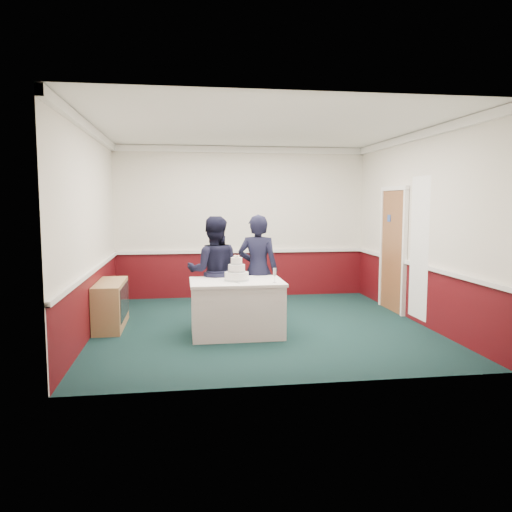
{
  "coord_description": "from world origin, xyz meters",
  "views": [
    {
      "loc": [
        -1.17,
        -7.44,
        1.9
      ],
      "look_at": [
        -0.1,
        -0.1,
        1.1
      ],
      "focal_mm": 35.0,
      "sensor_mm": 36.0,
      "label": 1
    }
  ],
  "objects": [
    {
      "name": "champagne_flute",
      "position": [
        0.07,
        -0.72,
        0.93
      ],
      "size": [
        0.05,
        0.05,
        0.21
      ],
      "color": "silver",
      "rests_on": "cake_table"
    },
    {
      "name": "person_man",
      "position": [
        -0.72,
        0.13,
        0.85
      ],
      "size": [
        0.87,
        0.7,
        1.69
      ],
      "primitive_type": "imported",
      "rotation": [
        0.0,
        0.0,
        3.06
      ],
      "color": "black",
      "rests_on": "ground"
    },
    {
      "name": "room_shell",
      "position": [
        0.08,
        0.61,
        1.97
      ],
      "size": [
        5.0,
        5.0,
        3.0
      ],
      "color": "silver",
      "rests_on": "ground"
    },
    {
      "name": "wedding_cake",
      "position": [
        -0.43,
        -0.44,
        0.9
      ],
      "size": [
        0.35,
        0.35,
        0.36
      ],
      "color": "white",
      "rests_on": "cake_table"
    },
    {
      "name": "ground",
      "position": [
        0.0,
        0.0,
        0.0
      ],
      "size": [
        5.0,
        5.0,
        0.0
      ],
      "primitive_type": "plane",
      "color": "#132D2F",
      "rests_on": "ground"
    },
    {
      "name": "person_woman",
      "position": [
        -0.04,
        0.11,
        0.86
      ],
      "size": [
        0.73,
        0.59,
        1.72
      ],
      "primitive_type": "imported",
      "rotation": [
        0.0,
        0.0,
        2.81
      ],
      "color": "black",
      "rests_on": "ground"
    },
    {
      "name": "cake_knife",
      "position": [
        -0.46,
        -0.64,
        0.79
      ],
      "size": [
        0.1,
        0.21,
        0.0
      ],
      "primitive_type": "cube",
      "rotation": [
        0.0,
        0.0,
        0.39
      ],
      "color": "silver",
      "rests_on": "cake_table"
    },
    {
      "name": "sideboard",
      "position": [
        -2.28,
        0.27,
        0.35
      ],
      "size": [
        0.41,
        1.2,
        0.7
      ],
      "color": "#9D7B4C",
      "rests_on": "ground"
    },
    {
      "name": "cake_table",
      "position": [
        -0.43,
        -0.44,
        0.4
      ],
      "size": [
        1.32,
        0.92,
        0.79
      ],
      "color": "white",
      "rests_on": "ground"
    }
  ]
}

